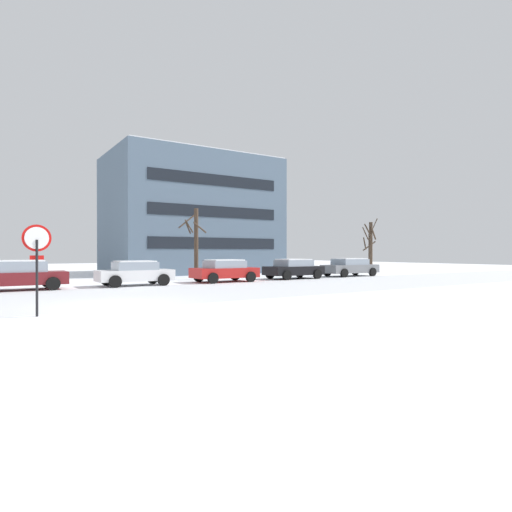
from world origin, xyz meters
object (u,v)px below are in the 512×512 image
object	(u,v)px
parked_car_white	(135,273)
parked_car_red	(225,270)
parked_car_maroon	(20,275)
stop_sign	(37,252)
parked_car_black	(294,269)
parked_car_gray	(350,267)

from	to	relation	value
parked_car_white	parked_car_red	xyz separation A→B (m)	(5.50, -0.06, 0.01)
parked_car_red	parked_car_maroon	bearing A→B (deg)	178.81
parked_car_maroon	parked_car_white	distance (m)	5.51
stop_sign	parked_car_red	distance (m)	14.84
stop_sign	parked_car_black	size ratio (longest dim) A/B	0.65
parked_car_gray	parked_car_red	bearing A→B (deg)	-178.12
parked_car_black	parked_car_gray	world-z (taller)	parked_car_gray
parked_car_white	parked_car_black	bearing A→B (deg)	0.86
parked_car_white	parked_car_black	size ratio (longest dim) A/B	0.99
parked_car_red	parked_car_gray	distance (m)	11.01
parked_car_maroon	parked_car_gray	size ratio (longest dim) A/B	0.91
parked_car_red	parked_car_gray	bearing A→B (deg)	1.88
parked_car_maroon	parked_car_red	bearing A→B (deg)	-1.19
stop_sign	parked_car_red	size ratio (longest dim) A/B	0.66
parked_car_white	parked_car_red	size ratio (longest dim) A/B	1.00
parked_car_black	parked_car_white	bearing A→B (deg)	-179.14
parked_car_maroon	parked_car_black	distance (m)	16.51
parked_car_maroon	parked_car_red	xyz separation A→B (m)	(11.01, -0.23, -0.03)
parked_car_maroon	parked_car_gray	distance (m)	22.02
parked_car_red	stop_sign	bearing A→B (deg)	-139.54
stop_sign	parked_car_maroon	world-z (taller)	stop_sign
parked_car_gray	stop_sign	bearing A→B (deg)	-155.89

